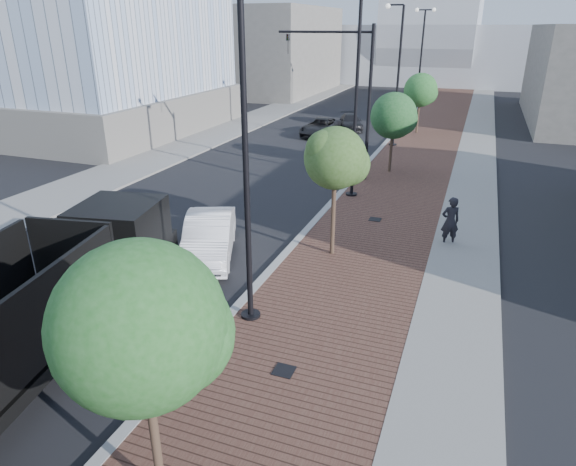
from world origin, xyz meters
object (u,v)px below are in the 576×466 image
(dump_truck, at_px, (61,301))
(dark_car_mid, at_px, (321,127))
(pedestrian, at_px, (450,221))
(white_sedan, at_px, (209,237))

(dump_truck, bearing_deg, dark_car_mid, 83.05)
(pedestrian, bearing_deg, white_sedan, 2.41)
(dark_car_mid, bearing_deg, pedestrian, -56.86)
(white_sedan, height_order, dark_car_mid, white_sedan)
(dark_car_mid, bearing_deg, dump_truck, -83.66)
(white_sedan, relative_size, dark_car_mid, 1.00)
(dump_truck, relative_size, pedestrian, 6.95)
(white_sedan, xyz_separation_m, pedestrian, (8.14, 4.17, 0.19))
(dump_truck, xyz_separation_m, dark_car_mid, (-1.92, 28.78, -0.72))
(dark_car_mid, xyz_separation_m, pedestrian, (10.83, -18.30, 0.32))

